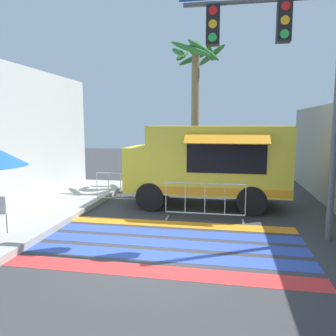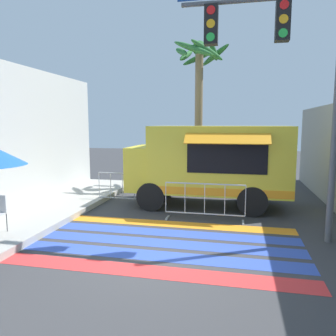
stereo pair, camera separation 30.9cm
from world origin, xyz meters
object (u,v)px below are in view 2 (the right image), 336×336
Objects in this scene: barricade_front at (205,202)px; barricade_side at (122,189)px; palm_tree at (199,83)px; traffic_signal_pole at (284,58)px; food_truck at (207,161)px.

barricade_side is at bearing 154.62° from barricade_front.
palm_tree is (2.27, 3.42, 3.99)m from barricade_side.
palm_tree is at bearing 113.99° from traffic_signal_pole.
food_truck is at bearing 7.04° from barricade_side.
barricade_side is (-2.96, -0.36, -1.01)m from food_truck.
palm_tree reaches higher than food_truck.
barricade_front is at bearing -80.83° from palm_tree.
barricade_front and barricade_side have the same top height.
traffic_signal_pole reaches higher than food_truck.
barricade_front is at bearing 148.79° from traffic_signal_pole.
barricade_front is 3.38m from barricade_side.
barricade_side is at bearing 152.31° from traffic_signal_pole.
palm_tree is at bearing 56.41° from barricade_side.
food_truck is 4.32m from palm_tree.
traffic_signal_pole is 6.74m from barricade_side.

